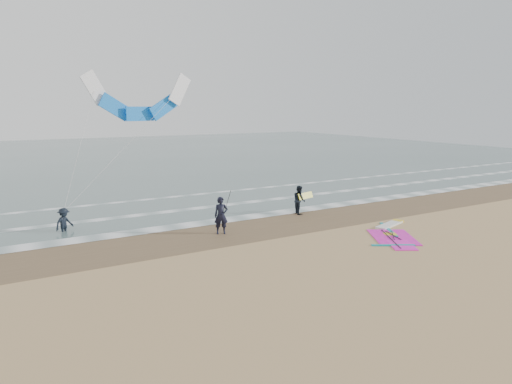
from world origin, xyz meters
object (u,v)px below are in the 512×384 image
windsurf_rig (393,234)px  person_standing (221,216)px  person_walking (299,200)px  surf_kite (140,101)px  person_wading (64,217)px

windsurf_rig → person_standing: bearing=149.5°
person_walking → surf_kite: size_ratio=0.21×
windsurf_rig → person_wading: size_ratio=2.98×
person_standing → person_walking: (6.22, 1.71, -0.09)m
person_wading → person_standing: bearing=-64.5°
person_walking → person_wading: person_walking is taller
surf_kite → person_walking: bearing=-32.7°
windsurf_rig → person_walking: bearing=103.9°
windsurf_rig → person_walking: size_ratio=2.76×
person_standing → surf_kite: (-2.02, 7.00, 5.93)m
windsurf_rig → surf_kite: surf_kite is taller
person_wading → surf_kite: size_ratio=0.19×
person_walking → person_wading: size_ratio=1.08×
windsurf_rig → person_standing: size_ratio=2.50×
person_walking → windsurf_rig: bearing=-150.7°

